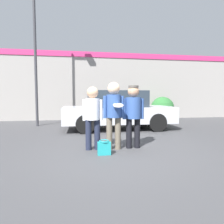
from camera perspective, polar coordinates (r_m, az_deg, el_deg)
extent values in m
plane|color=#3F3F42|center=(5.07, 1.80, -10.88)|extent=(56.00, 56.00, 0.00)
cube|color=gray|center=(11.77, -4.86, 7.36)|extent=(24.00, 0.18, 3.89)
cube|color=#CC2D6B|center=(11.89, -4.88, 16.05)|extent=(24.00, 0.04, 0.30)
cylinder|color=#1E2338|center=(5.07, -6.73, -6.51)|extent=(0.15, 0.15, 0.76)
cylinder|color=#1E2338|center=(5.09, -4.24, -6.46)|extent=(0.15, 0.15, 0.76)
cylinder|color=silver|center=(5.00, -5.54, 0.83)|extent=(0.34, 0.34, 0.54)
cylinder|color=silver|center=(4.99, -7.92, 0.55)|extent=(0.09, 0.09, 0.52)
cylinder|color=silver|center=(5.02, -3.17, 0.61)|extent=(0.09, 0.09, 0.52)
sphere|color=tan|center=(4.99, -5.57, 5.55)|extent=(0.28, 0.28, 0.28)
cylinder|color=#665B4C|center=(5.07, -0.76, -6.16)|extent=(0.15, 0.15, 0.81)
cylinder|color=#665B4C|center=(5.11, 1.69, -6.08)|extent=(0.15, 0.15, 0.81)
cylinder|color=#2D4C8C|center=(5.01, 0.47, 1.72)|extent=(0.36, 0.36, 0.58)
cylinder|color=#2D4C8C|center=(4.98, -2.02, 1.45)|extent=(0.09, 0.09, 0.56)
cylinder|color=#2D4C8C|center=(5.05, 2.93, 1.49)|extent=(0.09, 0.09, 0.56)
sphere|color=#DBB28E|center=(5.01, 0.48, 6.76)|extent=(0.31, 0.31, 0.31)
cylinder|color=white|center=(4.77, 1.78, 1.92)|extent=(0.25, 0.24, 0.10)
cylinder|color=black|center=(5.22, 4.88, -6.09)|extent=(0.15, 0.15, 0.77)
cylinder|color=black|center=(5.28, 7.20, -6.00)|extent=(0.15, 0.15, 0.77)
cylinder|color=#2D4C8C|center=(5.17, 6.10, 1.17)|extent=(0.40, 0.40, 0.55)
cylinder|color=#2D4C8C|center=(5.11, 3.54, 0.91)|extent=(0.09, 0.09, 0.53)
cylinder|color=#2D4C8C|center=(5.24, 8.61, 0.95)|extent=(0.09, 0.09, 0.53)
sphere|color=tan|center=(5.17, 6.14, 5.82)|extent=(0.29, 0.29, 0.29)
cylinder|color=#4C4742|center=(5.17, 6.15, 7.20)|extent=(0.26, 0.26, 0.06)
cube|color=#B7BABF|center=(8.22, 1.73, -0.64)|extent=(4.41, 1.90, 0.64)
cube|color=#28333D|center=(8.17, 1.13, 3.82)|extent=(2.29, 1.63, 0.64)
cylinder|color=black|center=(9.42, 8.89, -1.66)|extent=(0.70, 0.22, 0.70)
cylinder|color=black|center=(7.83, 12.83, -2.95)|extent=(0.70, 0.22, 0.70)
cylinder|color=black|center=(8.94, -7.99, -1.98)|extent=(0.70, 0.22, 0.70)
cylinder|color=black|center=(7.25, -7.62, -3.46)|extent=(0.70, 0.22, 0.70)
cylinder|color=#38383D|center=(9.88, -21.06, 15.28)|extent=(0.12, 0.12, 6.50)
sphere|color=#2D6B33|center=(11.89, 14.20, 1.04)|extent=(1.33, 1.33, 1.33)
cube|color=teal|center=(4.67, -2.27, -10.34)|extent=(0.30, 0.14, 0.30)
torus|color=teal|center=(4.63, -2.28, -8.20)|extent=(0.23, 0.23, 0.02)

